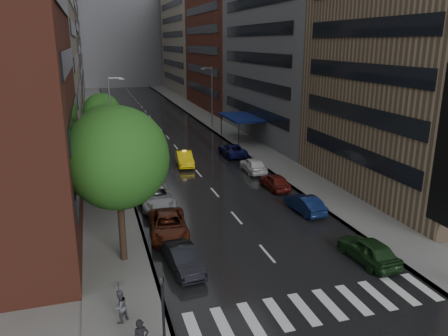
% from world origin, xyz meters
% --- Properties ---
extents(ground, '(220.00, 220.00, 0.00)m').
position_xyz_m(ground, '(0.00, 0.00, 0.00)').
color(ground, gray).
rests_on(ground, ground).
extents(road, '(14.00, 140.00, 0.01)m').
position_xyz_m(road, '(0.00, 50.00, 0.01)').
color(road, black).
rests_on(road, ground).
extents(sidewalk_left, '(4.00, 140.00, 0.15)m').
position_xyz_m(sidewalk_left, '(-9.00, 50.00, 0.07)').
color(sidewalk_left, gray).
rests_on(sidewalk_left, ground).
extents(sidewalk_right, '(4.00, 140.00, 0.15)m').
position_xyz_m(sidewalk_right, '(9.00, 50.00, 0.07)').
color(sidewalk_right, gray).
rests_on(sidewalk_right, ground).
extents(crosswalk, '(13.15, 2.80, 0.01)m').
position_xyz_m(crosswalk, '(0.20, -2.00, 0.01)').
color(crosswalk, silver).
rests_on(crosswalk, ground).
extents(buildings_left, '(8.00, 108.00, 38.00)m').
position_xyz_m(buildings_left, '(-15.00, 58.79, 15.99)').
color(buildings_left, maroon).
rests_on(buildings_left, ground).
extents(buildings_right, '(8.05, 109.10, 36.00)m').
position_xyz_m(buildings_right, '(15.00, 56.70, 15.03)').
color(buildings_right, '#937A5B').
rests_on(buildings_right, ground).
extents(building_far, '(40.00, 14.00, 32.00)m').
position_xyz_m(building_far, '(0.00, 118.00, 16.00)').
color(building_far, slate).
rests_on(building_far, ground).
extents(tree_near, '(5.89, 5.89, 9.38)m').
position_xyz_m(tree_near, '(-8.60, 5.60, 6.42)').
color(tree_near, '#382619').
rests_on(tree_near, ground).
extents(tree_mid, '(5.14, 5.14, 8.19)m').
position_xyz_m(tree_mid, '(-8.60, 15.61, 5.60)').
color(tree_mid, '#382619').
rests_on(tree_mid, ground).
extents(tree_far, '(4.39, 4.39, 6.99)m').
position_xyz_m(tree_far, '(-8.60, 34.08, 4.78)').
color(tree_far, '#382619').
rests_on(tree_far, ground).
extents(taxi, '(1.97, 4.70, 1.51)m').
position_xyz_m(taxi, '(-0.72, 25.31, 0.75)').
color(taxi, yellow).
rests_on(taxi, ground).
extents(parked_cars_left, '(2.98, 36.05, 1.56)m').
position_xyz_m(parked_cars_left, '(-5.40, 17.26, 0.75)').
color(parked_cars_left, black).
rests_on(parked_cars_left, ground).
extents(parked_cars_right, '(2.38, 31.07, 1.52)m').
position_xyz_m(parked_cars_right, '(5.40, 16.21, 0.72)').
color(parked_cars_right, '#1A3618').
rests_on(parked_cars_right, ground).
extents(ped_black_umbrella, '(0.99, 0.98, 2.09)m').
position_xyz_m(ped_black_umbrella, '(-9.23, -0.59, 1.39)').
color(ped_black_umbrella, '#505055').
rests_on(ped_black_umbrella, sidewalk_left).
extents(traffic_light, '(0.18, 0.15, 3.45)m').
position_xyz_m(traffic_light, '(-7.60, -3.11, 2.23)').
color(traffic_light, black).
rests_on(traffic_light, sidewalk_left).
extents(street_lamp_left, '(1.74, 0.22, 9.00)m').
position_xyz_m(street_lamp_left, '(-7.72, 30.00, 4.89)').
color(street_lamp_left, gray).
rests_on(street_lamp_left, sidewalk_left).
extents(street_lamp_right, '(1.74, 0.22, 9.00)m').
position_xyz_m(street_lamp_right, '(7.72, 45.00, 4.89)').
color(street_lamp_right, gray).
rests_on(street_lamp_right, sidewalk_right).
extents(awning, '(4.00, 8.00, 3.12)m').
position_xyz_m(awning, '(8.98, 35.00, 3.13)').
color(awning, navy).
rests_on(awning, sidewalk_right).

